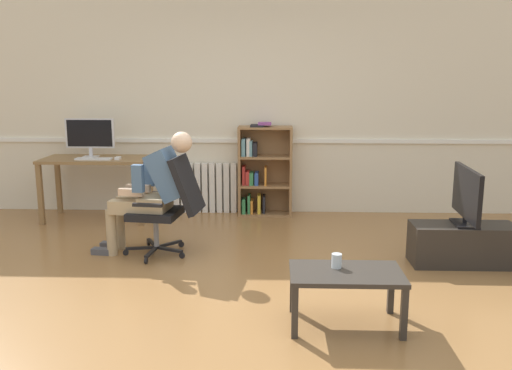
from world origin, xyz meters
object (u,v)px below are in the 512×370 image
(computer_desk, at_px, (96,167))
(office_chair, at_px, (170,202))
(bookshelf, at_px, (261,171))
(tv_screen, at_px, (467,195))
(imac_monitor, at_px, (90,135))
(drinking_glass, at_px, (337,261))
(person_seated, at_px, (152,189))
(computer_mouse, at_px, (118,158))
(coffee_table, at_px, (346,279))
(keyboard, at_px, (94,159))
(tv_stand, at_px, (463,245))
(radiator, at_px, (202,188))

(computer_desk, distance_m, office_chair, 1.75)
(bookshelf, xyz_separation_m, tv_screen, (1.92, -1.79, 0.11))
(computer_desk, xyz_separation_m, imac_monitor, (-0.08, 0.08, 0.38))
(drinking_glass, bearing_deg, computer_desk, 133.66)
(person_seated, bearing_deg, computer_mouse, -143.39)
(person_seated, height_order, coffee_table, person_seated)
(keyboard, bearing_deg, drinking_glass, -45.10)
(computer_desk, relative_size, tv_stand, 1.32)
(radiator, xyz_separation_m, tv_screen, (2.69, -1.89, 0.34))
(imac_monitor, xyz_separation_m, radiator, (1.30, 0.31, -0.71))
(radiator, distance_m, office_chair, 1.72)
(bookshelf, xyz_separation_m, radiator, (-0.77, 0.10, -0.23))
(imac_monitor, height_order, tv_stand, imac_monitor)
(computer_desk, height_order, tv_screen, tv_screen)
(keyboard, distance_m, tv_screen, 4.12)
(drinking_glass, bearing_deg, computer_mouse, 131.36)
(computer_desk, distance_m, keyboard, 0.19)
(computer_desk, bearing_deg, office_chair, -49.01)
(keyboard, bearing_deg, office_chair, -46.43)
(imac_monitor, distance_m, office_chair, 1.93)
(radiator, distance_m, tv_screen, 3.30)
(drinking_glass, bearing_deg, tv_screen, 43.24)
(person_seated, bearing_deg, drinking_glass, 55.70)
(radiator, bearing_deg, coffee_table, -65.66)
(keyboard, xyz_separation_m, tv_stand, (3.89, -1.36, -0.58))
(person_seated, height_order, drinking_glass, person_seated)
(tv_stand, xyz_separation_m, tv_screen, (0.00, -0.00, 0.47))
(radiator, relative_size, person_seated, 0.74)
(computer_desk, relative_size, imac_monitor, 2.12)
(drinking_glass, bearing_deg, office_chair, 135.96)
(keyboard, xyz_separation_m, tv_screen, (3.89, -1.36, -0.11))
(computer_desk, bearing_deg, tv_stand, -20.97)
(person_seated, distance_m, coffee_table, 2.28)
(computer_desk, height_order, computer_mouse, computer_mouse)
(imac_monitor, bearing_deg, drinking_glass, -46.28)
(computer_desk, height_order, tv_stand, computer_desk)
(keyboard, distance_m, office_chair, 1.65)
(computer_desk, height_order, radiator, computer_desk)
(imac_monitor, height_order, office_chair, imac_monitor)
(person_seated, distance_m, tv_screen, 2.94)
(computer_mouse, distance_m, office_chair, 1.49)
(computer_desk, distance_m, computer_mouse, 0.35)
(computer_desk, xyz_separation_m, drinking_glass, (2.60, -2.73, -0.20))
(computer_mouse, relative_size, person_seated, 0.08)
(keyboard, xyz_separation_m, computer_mouse, (0.28, 0.02, 0.01))
(tv_screen, bearing_deg, bookshelf, 50.49)
(computer_mouse, distance_m, person_seated, 1.36)
(person_seated, bearing_deg, tv_stand, 93.12)
(bookshelf, xyz_separation_m, drinking_glass, (0.61, -3.02, -0.10))
(tv_screen, bearing_deg, imac_monitor, 71.91)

